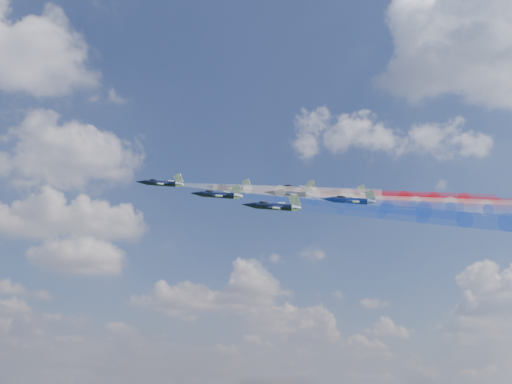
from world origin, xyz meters
name	(u,v)px	position (x,y,z in m)	size (l,w,h in m)	color
jet_lead	(162,183)	(-12.07, 1.57, 148.89)	(8.91, 11.13, 2.97)	black
trail_lead	(280,191)	(10.11, -12.18, 146.24)	(3.71, 42.63, 3.71)	white
jet_inner_left	(218,195)	(-4.64, -13.43, 143.14)	(8.91, 11.13, 2.97)	black
trail_inner_left	(350,204)	(17.54, -27.19, 140.49)	(3.71, 42.63, 3.71)	blue
jet_inner_right	(231,188)	(5.09, 3.13, 150.51)	(8.91, 11.13, 2.97)	black
trail_inner_right	(344,195)	(27.27, -10.62, 147.86)	(3.71, 42.63, 3.71)	red
jet_outer_left	(274,207)	(-0.22, -29.16, 137.30)	(8.91, 11.13, 2.97)	black
trail_outer_left	(423,217)	(21.96, -42.92, 134.65)	(3.71, 42.63, 3.71)	blue
jet_center_third	(291,194)	(12.34, -12.73, 145.75)	(8.91, 11.13, 2.97)	black
trail_center_third	(416,202)	(34.52, -26.49, 143.10)	(3.71, 42.63, 3.71)	white
jet_outer_right	(296,188)	(23.11, 3.99, 153.05)	(8.91, 11.13, 2.97)	black
trail_outer_right	(404,195)	(45.29, -9.76, 150.40)	(3.71, 42.63, 3.71)	red
jet_rear_left	(351,201)	(18.12, -26.68, 141.34)	(8.91, 11.13, 2.97)	black
trail_rear_left	(489,210)	(40.30, -40.44, 138.69)	(3.71, 42.63, 3.71)	blue
jet_rear_right	(345,194)	(27.42, -11.04, 148.15)	(8.91, 11.13, 2.97)	black
trail_rear_right	(464,202)	(49.60, -24.80, 145.50)	(3.71, 42.63, 3.71)	red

